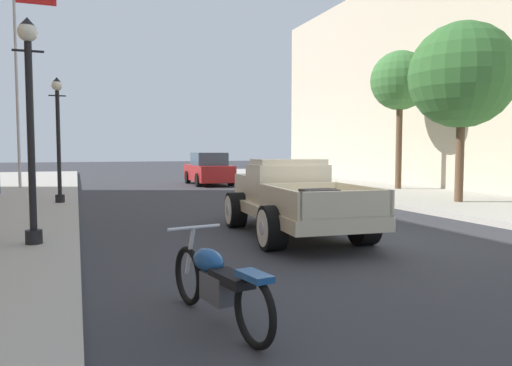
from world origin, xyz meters
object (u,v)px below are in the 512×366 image
at_px(car_background_red, 209,170).
at_px(street_lamp_near, 30,114).
at_px(street_tree_second, 400,82).
at_px(motorcycle_parked, 217,281).
at_px(flagpole, 22,56).
at_px(hotrod_truck_cream, 289,198).
at_px(street_tree_nearest, 462,76).
at_px(street_lamp_far, 58,130).

relative_size(car_background_red, street_lamp_near, 1.13).
relative_size(street_lamp_near, street_tree_second, 0.67).
xyz_separation_m(motorcycle_parked, car_background_red, (5.05, 19.40, 0.33)).
bearing_deg(car_background_red, flagpole, -172.92).
relative_size(motorcycle_parked, flagpole, 0.23).
height_order(hotrod_truck_cream, street_tree_nearest, street_tree_nearest).
height_order(street_lamp_near, street_tree_nearest, street_tree_nearest).
distance_m(motorcycle_parked, street_lamp_far, 11.75).
bearing_deg(street_tree_second, car_background_red, 131.89).
bearing_deg(hotrod_truck_cream, street_tree_second, 41.82).
bearing_deg(street_tree_nearest, car_background_red, 112.07).
xyz_separation_m(hotrod_truck_cream, street_lamp_near, (-4.94, -0.23, 1.63)).
distance_m(flagpole, street_tree_nearest, 17.43).
distance_m(street_lamp_far, flagpole, 7.85).
bearing_deg(street_lamp_near, hotrod_truck_cream, 2.68).
height_order(hotrod_truck_cream, street_lamp_near, street_lamp_near).
xyz_separation_m(street_tree_nearest, street_tree_second, (1.47, 5.01, 0.56)).
bearing_deg(hotrod_truck_cream, car_background_red, 81.74).
distance_m(flagpole, street_tree_second, 16.06).
distance_m(hotrod_truck_cream, car_background_red, 14.90).
bearing_deg(car_background_red, street_lamp_far, -130.80).
height_order(motorcycle_parked, flagpole, flagpole).
xyz_separation_m(flagpole, street_tree_nearest, (13.36, -11.07, -1.69)).
height_order(hotrod_truck_cream, car_background_red, car_background_red).
relative_size(flagpole, street_tree_nearest, 1.64).
xyz_separation_m(hotrod_truck_cream, flagpole, (-6.30, 13.69, 5.02)).
bearing_deg(street_lamp_far, street_tree_nearest, -19.47).
relative_size(hotrod_truck_cream, street_tree_second, 0.87).
bearing_deg(car_background_red, street_tree_second, -48.11).
bearing_deg(car_background_red, motorcycle_parked, -104.59).
bearing_deg(flagpole, street_lamp_near, -84.40).
bearing_deg(car_background_red, street_lamp_near, -115.31).
distance_m(car_background_red, street_lamp_far, 10.63).
bearing_deg(motorcycle_parked, street_lamp_far, 99.03).
bearing_deg(street_tree_nearest, hotrod_truck_cream, -159.62).
bearing_deg(street_tree_nearest, street_tree_second, 73.67).
distance_m(street_lamp_near, flagpole, 14.39).
height_order(car_background_red, street_lamp_far, street_lamp_far).
xyz_separation_m(hotrod_truck_cream, street_tree_nearest, (7.06, 2.62, 3.33)).
distance_m(car_background_red, street_tree_second, 10.31).
bearing_deg(street_lamp_far, car_background_red, 49.20).
xyz_separation_m(street_lamp_far, street_tree_second, (13.25, 0.84, 2.25)).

